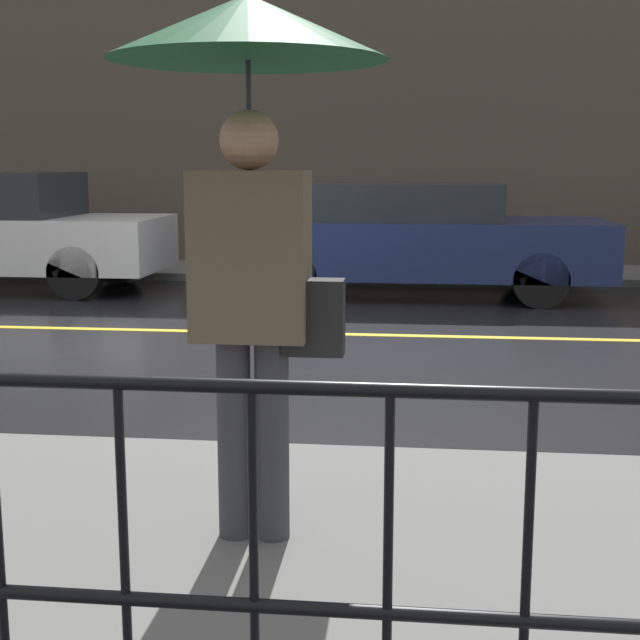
% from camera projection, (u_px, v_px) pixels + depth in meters
% --- Properties ---
extents(ground_plane, '(80.00, 80.00, 0.00)m').
position_uv_depth(ground_plane, '(245.00, 332.00, 8.65)').
color(ground_plane, black).
extents(sidewalk_far, '(28.00, 1.80, 0.10)m').
position_uv_depth(sidewalk_far, '(305.00, 271.00, 13.15)').
color(sidewalk_far, '#60605E').
rests_on(sidewalk_far, ground_plane).
extents(lane_marking, '(25.20, 0.12, 0.01)m').
position_uv_depth(lane_marking, '(245.00, 332.00, 8.65)').
color(lane_marking, gold).
rests_on(lane_marking, ground_plane).
extents(building_storefront, '(28.00, 0.30, 5.61)m').
position_uv_depth(building_storefront, '(314.00, 85.00, 13.70)').
color(building_storefront, '#4C4238').
rests_on(building_storefront, ground_plane).
extents(pedestrian, '(1.07, 1.07, 2.14)m').
position_uv_depth(pedestrian, '(250.00, 118.00, 3.39)').
color(pedestrian, '#333338').
rests_on(pedestrian, sidewalk_near).
extents(car_navy, '(4.61, 1.76, 1.39)m').
position_uv_depth(car_navy, '(411.00, 238.00, 10.92)').
color(car_navy, '#19234C').
rests_on(car_navy, ground_plane).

